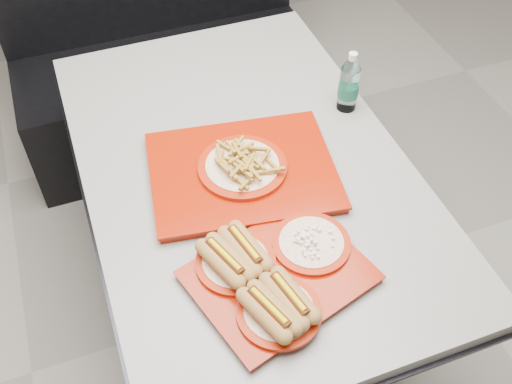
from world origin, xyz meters
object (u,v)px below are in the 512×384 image
object	(u,v)px
booth_bench	(164,55)
water_bottle	(349,85)
tray_near	(273,274)
tray_far	(242,168)
diner_table	(246,202)

from	to	relation	value
booth_bench	water_bottle	world-z (taller)	booth_bench
booth_bench	tray_near	world-z (taller)	booth_bench
tray_far	water_bottle	world-z (taller)	water_bottle
booth_bench	tray_far	xyz separation A→B (m)	(-0.02, -1.13, 0.38)
diner_table	tray_far	xyz separation A→B (m)	(-0.02, -0.04, 0.19)
diner_table	water_bottle	size ratio (longest dim) A/B	7.08
booth_bench	tray_near	bearing A→B (deg)	-92.76
tray_near	diner_table	bearing A→B (deg)	79.79
diner_table	water_bottle	distance (m)	0.48
diner_table	tray_near	distance (m)	0.45
booth_bench	tray_near	size ratio (longest dim) A/B	2.84
diner_table	booth_bench	size ratio (longest dim) A/B	1.05
diner_table	tray_far	distance (m)	0.20
diner_table	booth_bench	xyz separation A→B (m)	(0.00, 1.09, -0.18)
booth_bench	tray_far	world-z (taller)	booth_bench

